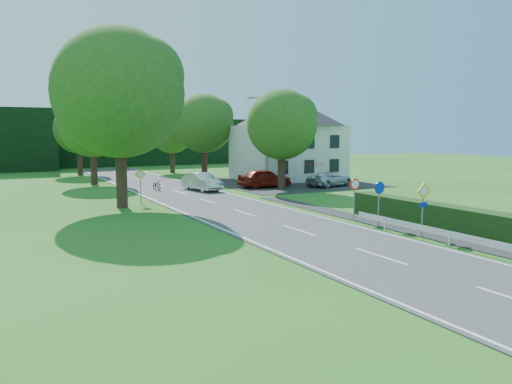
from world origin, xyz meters
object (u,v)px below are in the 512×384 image
parked_car_red (265,178)px  parked_car_silver_a (266,171)px  streetlight (266,137)px  parasol (314,173)px  motorcycle (157,184)px  parked_car_silver_b (330,179)px  moving_car (202,182)px

parked_car_red → parked_car_silver_a: (3.96, 6.94, -0.01)m
streetlight → parasol: size_ratio=3.28×
parked_car_silver_a → parasol: size_ratio=2.03×
motorcycle → parasol: parasol is taller
streetlight → parked_car_silver_a: bearing=61.1°
parked_car_silver_a → parasol: 7.12m
streetlight → motorcycle: bearing=165.7°
parasol → motorcycle: bearing=170.8°
parked_car_silver_b → parasol: 2.09m
motorcycle → parked_car_silver_a: 13.93m
parasol → parked_car_red: bearing=179.5°
moving_car → motorcycle: size_ratio=2.46×
parked_car_silver_a → parked_car_silver_b: size_ratio=1.05×
motorcycle → moving_car: bearing=-33.0°
motorcycle → parked_car_silver_a: bearing=17.1°
moving_car → parked_car_red: parked_car_red is taller
parked_car_red → parked_car_silver_b: (5.61, -2.06, -0.17)m
moving_car → motorcycle: bearing=139.9°
motorcycle → parked_car_red: parked_car_red is taller
streetlight → parked_car_red: streetlight is taller
parked_car_silver_b → parasol: (-0.33, 2.01, 0.44)m
parked_car_red → parasol: parasol is taller
motorcycle → parked_car_silver_a: (13.13, 4.64, 0.34)m
parked_car_red → parked_car_silver_a: bearing=-28.6°
motorcycle → parasol: 14.66m
moving_car → parked_car_silver_b: moving_car is taller
parked_car_silver_b → parasol: parasol is taller
parked_car_silver_a → parked_car_silver_b: (1.65, -9.00, -0.16)m
parked_car_red → parasol: (5.28, -0.04, 0.27)m
parasol → streetlight: bearing=-179.9°
parked_car_silver_a → motorcycle: bearing=88.0°
parasol → parked_car_silver_b: bearing=-80.8°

